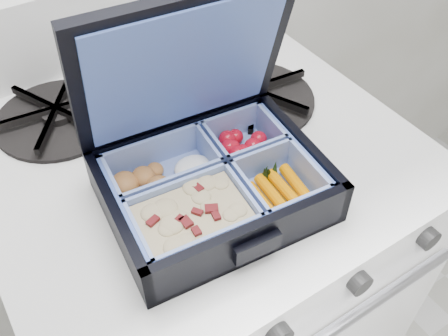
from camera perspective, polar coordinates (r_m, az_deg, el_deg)
stove at (r=1.05m, az=-3.06°, el=-14.36°), size 0.58×0.58×0.87m
bento_box at (r=0.60m, az=-1.20°, el=-2.02°), size 0.27×0.22×0.06m
burner_grate at (r=0.76m, az=3.01°, el=8.55°), size 0.21×0.21×0.03m
burner_grate_rear at (r=0.76m, az=-18.47°, el=5.86°), size 0.20×0.20×0.02m
fork at (r=0.73m, az=-4.32°, el=5.79°), size 0.13×0.13×0.01m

